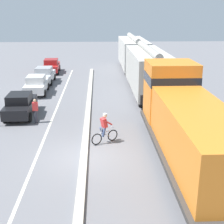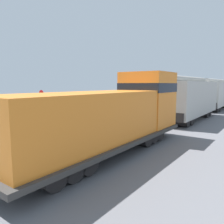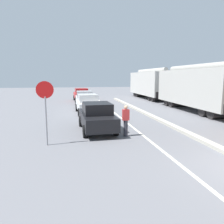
{
  "view_description": "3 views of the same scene",
  "coord_description": "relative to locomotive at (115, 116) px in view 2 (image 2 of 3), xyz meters",
  "views": [
    {
      "loc": [
        0.76,
        -14.31,
        7.08
      ],
      "look_at": [
        1.55,
        2.85,
        1.44
      ],
      "focal_mm": 50.0,
      "sensor_mm": 36.0,
      "label": 1
    },
    {
      "loc": [
        11.59,
        -9.04,
        3.45
      ],
      "look_at": [
        2.9,
        2.71,
        1.59
      ],
      "focal_mm": 35.0,
      "sensor_mm": 36.0,
      "label": 2
    },
    {
      "loc": [
        -6.13,
        -5.52,
        3.06
      ],
      "look_at": [
        -3.53,
        7.92,
        0.85
      ],
      "focal_mm": 35.0,
      "sensor_mm": 36.0,
      "label": 3
    }
  ],
  "objects": [
    {
      "name": "ground_plane",
      "position": [
        -5.07,
        -0.08,
        -1.8
      ],
      "size": [
        120.0,
        120.0,
        0.0
      ],
      "primitive_type": "plane",
      "color": "slate"
    },
    {
      "name": "median_curb",
      "position": [
        -5.07,
        5.92,
        -1.72
      ],
      "size": [
        0.36,
        36.0,
        0.16
      ],
      "primitive_type": "cube",
      "color": "#B2AD9E",
      "rests_on": "ground"
    },
    {
      "name": "lane_stripe",
      "position": [
        -7.47,
        5.92,
        -1.79
      ],
      "size": [
        0.14,
        36.0,
        0.01
      ],
      "primitive_type": "cube",
      "color": "silver",
      "rests_on": "ground"
    },
    {
      "name": "locomotive",
      "position": [
        0.0,
        0.0,
        0.0
      ],
      "size": [
        3.1,
        11.61,
        4.2
      ],
      "color": "orange",
      "rests_on": "ground"
    },
    {
      "name": "hopper_car_lead",
      "position": [
        -0.0,
        12.16,
        0.28
      ],
      "size": [
        2.9,
        10.6,
        4.18
      ],
      "color": "#B1AEA7",
      "rests_on": "ground"
    },
    {
      "name": "hopper_car_middle",
      "position": [
        -0.0,
        23.76,
        0.28
      ],
      "size": [
        2.9,
        10.6,
        4.18
      ],
      "color": "#BBB8B1",
      "rests_on": "ground"
    },
    {
      "name": "parked_car_black",
      "position": [
        -9.73,
        6.57,
        -0.98
      ],
      "size": [
        1.94,
        4.25,
        1.62
      ],
      "color": "black",
      "rests_on": "ground"
    },
    {
      "name": "parked_car_white",
      "position": [
        -9.75,
        12.76,
        -0.98
      ],
      "size": [
        1.96,
        4.26,
        1.62
      ],
      "color": "silver",
      "rests_on": "ground"
    },
    {
      "name": "parked_car_silver",
      "position": [
        -9.74,
        17.03,
        -0.98
      ],
      "size": [
        1.85,
        4.21,
        1.62
      ],
      "color": "#B7BABF",
      "rests_on": "ground"
    },
    {
      "name": "parked_car_red",
      "position": [
        -9.77,
        22.43,
        -0.98
      ],
      "size": [
        1.98,
        4.27,
        1.62
      ],
      "color": "red",
      "rests_on": "ground"
    },
    {
      "name": "cyclist",
      "position": [
        -3.99,
        1.66,
        -0.98
      ],
      "size": [
        1.5,
        0.93,
        1.71
      ],
      "color": "black",
      "rests_on": "ground"
    },
    {
      "name": "stop_sign",
      "position": [
        -12.27,
        4.32,
        0.23
      ],
      "size": [
        0.76,
        0.08,
        2.88
      ],
      "color": "gray",
      "rests_on": "ground"
    },
    {
      "name": "pedestrian_by_cars",
      "position": [
        -8.41,
        5.1,
        -0.95
      ],
      "size": [
        0.34,
        0.22,
        1.62
      ],
      "color": "#33333D",
      "rests_on": "ground"
    }
  ]
}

